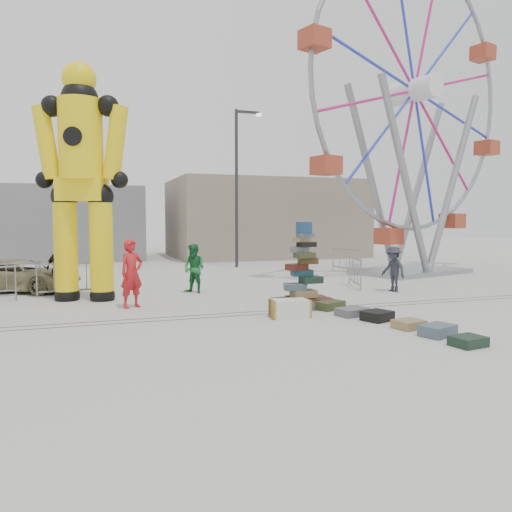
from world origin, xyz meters
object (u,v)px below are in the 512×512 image
object	(u,v)px
suitcase_tower	(303,283)
crash_test_dummy	(82,173)
barricade_wheel_front	(355,272)
pedestrian_black	(59,269)
pedestrian_grey	(393,269)
lamp_post_left	(93,179)
barricade_dummy_c	(70,279)
lamp_post_right	(238,180)
pedestrian_red	(132,274)
steamer_trunk	(290,308)
barricade_wheel_back	(346,260)
barricade_dummy_b	(7,279)
ferris_wheel	(414,115)
parked_suv	(21,275)
pedestrian_green	(194,268)

from	to	relation	value
suitcase_tower	crash_test_dummy	size ratio (longest dim) A/B	0.33
barricade_wheel_front	pedestrian_black	xyz separation A→B (m)	(-10.15, 1.65, 0.29)
pedestrian_grey	lamp_post_left	bearing A→B (deg)	-152.10
barricade_wheel_front	pedestrian_black	bearing A→B (deg)	99.14
pedestrian_black	pedestrian_grey	size ratio (longest dim) A/B	1.08
lamp_post_left	barricade_dummy_c	distance (m)	10.27
lamp_post_right	suitcase_tower	xyz separation A→B (m)	(-1.61, -11.62, -3.81)
barricade_wheel_front	pedestrian_red	distance (m)	8.28
lamp_post_right	pedestrian_grey	xyz separation A→B (m)	(2.51, -10.00, -3.70)
pedestrian_red	pedestrian_grey	world-z (taller)	pedestrian_red
lamp_post_left	pedestrian_black	size ratio (longest dim) A/B	4.75
steamer_trunk	pedestrian_grey	world-z (taller)	pedestrian_grey
lamp_post_left	suitcase_tower	world-z (taller)	lamp_post_left
lamp_post_left	steamer_trunk	bearing A→B (deg)	-73.59
barricade_wheel_front	barricade_wheel_back	world-z (taller)	same
lamp_post_right	suitcase_tower	world-z (taller)	lamp_post_right
barricade_dummy_b	pedestrian_grey	xyz separation A→B (m)	(12.40, -3.14, 0.23)
ferris_wheel	pedestrian_red	world-z (taller)	ferris_wheel
barricade_dummy_b	steamer_trunk	bearing A→B (deg)	-51.60
ferris_wheel	steamer_trunk	world-z (taller)	ferris_wheel
lamp_post_left	suitcase_tower	xyz separation A→B (m)	(5.39, -13.62, -3.81)
lamp_post_left	pedestrian_red	world-z (taller)	lamp_post_left
lamp_post_right	pedestrian_red	xyz separation A→B (m)	(-6.24, -10.28, -3.52)
suitcase_tower	parked_suv	size ratio (longest dim) A/B	0.60
barricade_wheel_front	pedestrian_red	bearing A→B (deg)	120.30
suitcase_tower	pedestrian_red	bearing A→B (deg)	166.84
parked_suv	crash_test_dummy	bearing A→B (deg)	-115.90
parked_suv	barricade_wheel_front	bearing A→B (deg)	-76.91
lamp_post_right	crash_test_dummy	size ratio (longest dim) A/B	1.09
suitcase_tower	parked_suv	distance (m)	9.84
suitcase_tower	pedestrian_red	distance (m)	4.84
crash_test_dummy	ferris_wheel	bearing A→B (deg)	32.62
ferris_wheel	barricade_dummy_c	world-z (taller)	ferris_wheel
lamp_post_right	barricade_dummy_c	bearing A→B (deg)	-136.84
steamer_trunk	barricade_wheel_front	distance (m)	6.27
lamp_post_right	barricade_wheel_back	xyz separation A→B (m)	(4.12, -3.86, -3.93)
pedestrian_black	pedestrian_grey	bearing A→B (deg)	-154.92
pedestrian_grey	barricade_wheel_back	bearing A→B (deg)	154.84
pedestrian_green	pedestrian_grey	distance (m)	6.79
pedestrian_red	pedestrian_black	distance (m)	3.94
suitcase_tower	parked_suv	xyz separation A→B (m)	(-7.97, 5.77, -0.12)
steamer_trunk	barricade_dummy_b	size ratio (longest dim) A/B	0.49
lamp_post_right	barricade_wheel_front	world-z (taller)	lamp_post_right
suitcase_tower	ferris_wheel	size ratio (longest dim) A/B	0.17
lamp_post_right	barricade_wheel_back	size ratio (longest dim) A/B	4.00
ferris_wheel	parked_suv	size ratio (longest dim) A/B	3.64
lamp_post_right	lamp_post_left	bearing A→B (deg)	164.05
suitcase_tower	ferris_wheel	bearing A→B (deg)	40.26
steamer_trunk	ferris_wheel	bearing A→B (deg)	44.91
lamp_post_left	barricade_dummy_c	world-z (taller)	lamp_post_left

